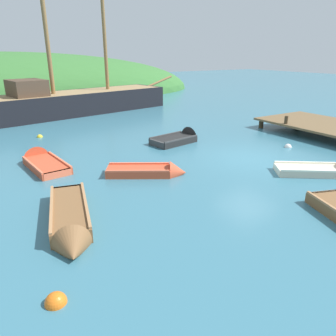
{
  "coord_description": "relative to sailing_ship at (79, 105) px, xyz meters",
  "views": [
    {
      "loc": [
        -10.34,
        -9.7,
        4.52
      ],
      "look_at": [
        -4.08,
        0.47,
        0.18
      ],
      "focal_mm": 34.07,
      "sensor_mm": 36.0,
      "label": 1
    }
  ],
  "objects": [
    {
      "name": "sailing_ship",
      "position": [
        0.0,
        0.0,
        0.0
      ],
      "size": [
        16.91,
        6.19,
        11.59
      ],
      "rotation": [
        0.0,
        0.0,
        0.19
      ],
      "color": "black",
      "rests_on": "ground"
    },
    {
      "name": "ground_plane",
      "position": [
        3.05,
        -15.52,
        -0.6
      ],
      "size": [
        120.0,
        120.0,
        0.0
      ],
      "primitive_type": "plane",
      "color": "teal"
    },
    {
      "name": "rowboat_far",
      "position": [
        -1.73,
        -14.94,
        -0.51
      ],
      "size": [
        3.12,
        2.39,
        0.91
      ],
      "rotation": [
        0.0,
        0.0,
        5.74
      ],
      "color": "#C64C2D",
      "rests_on": "ground"
    },
    {
      "name": "rowboat_near_dock",
      "position": [
        4.1,
        -18.43,
        -0.53
      ],
      "size": [
        3.16,
        2.66,
        1.02
      ],
      "rotation": [
        0.0,
        0.0,
        5.67
      ],
      "color": "beige",
      "rests_on": "ground"
    },
    {
      "name": "rowboat_portside",
      "position": [
        2.02,
        -11.42,
        -0.5
      ],
      "size": [
        3.09,
        1.74,
        1.21
      ],
      "rotation": [
        0.0,
        0.0,
        0.18
      ],
      "color": "black",
      "rests_on": "ground"
    },
    {
      "name": "buoy_yellow",
      "position": [
        -4.27,
        -6.45,
        -0.6
      ],
      "size": [
        0.32,
        0.32,
        0.32
      ],
      "primitive_type": "sphere",
      "color": "yellow",
      "rests_on": "ground"
    },
    {
      "name": "buoy_white",
      "position": [
        6.03,
        -15.2,
        -0.6
      ],
      "size": [
        0.35,
        0.35,
        0.35
      ],
      "primitive_type": "sphere",
      "color": "white",
      "rests_on": "ground"
    },
    {
      "name": "rowboat_outer_left",
      "position": [
        -5.14,
        -11.47,
        -0.52
      ],
      "size": [
        1.53,
        3.37,
        1.13
      ],
      "rotation": [
        0.0,
        0.0,
        1.69
      ],
      "color": "#C64C2D",
      "rests_on": "ground"
    },
    {
      "name": "rowboat_outer_right",
      "position": [
        -5.53,
        -17.27,
        -0.46
      ],
      "size": [
        1.86,
        3.97,
        0.97
      ],
      "rotation": [
        0.0,
        0.0,
        4.48
      ],
      "color": "brown",
      "rests_on": "ground"
    },
    {
      "name": "buoy_orange",
      "position": [
        -6.57,
        -19.96,
        -0.6
      ],
      "size": [
        0.43,
        0.43,
        0.43
      ],
      "primitive_type": "sphere",
      "color": "orange",
      "rests_on": "ground"
    },
    {
      "name": "shore_hill",
      "position": [
        -4.3,
        13.74,
        -0.6
      ],
      "size": [
        45.85,
        19.5,
        9.25
      ],
      "primitive_type": "ellipsoid",
      "color": "#387033",
      "rests_on": "ground"
    }
  ]
}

